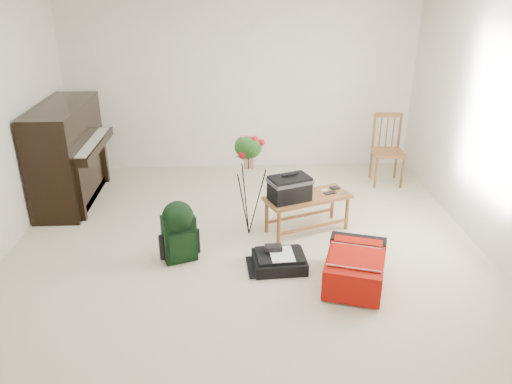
{
  "coord_description": "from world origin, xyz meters",
  "views": [
    {
      "loc": [
        -0.1,
        -4.4,
        2.71
      ],
      "look_at": [
        0.11,
        0.35,
        0.61
      ],
      "focal_mm": 35.0,
      "sensor_mm": 36.0,
      "label": 1
    }
  ],
  "objects_px": {
    "piano": "(69,156)",
    "bench": "(294,189)",
    "dining_chair": "(387,150)",
    "flower_stand": "(249,186)",
    "black_duffel": "(279,260)",
    "green_backpack": "(179,229)",
    "red_suitcase": "(353,264)"
  },
  "relations": [
    {
      "from": "dining_chair",
      "to": "piano",
      "type": "bearing_deg",
      "value": -170.87
    },
    {
      "from": "black_duffel",
      "to": "piano",
      "type": "bearing_deg",
      "value": 141.26
    },
    {
      "from": "black_duffel",
      "to": "dining_chair",
      "type": "bearing_deg",
      "value": 48.41
    },
    {
      "from": "bench",
      "to": "flower_stand",
      "type": "bearing_deg",
      "value": 163.48
    },
    {
      "from": "black_duffel",
      "to": "green_backpack",
      "type": "distance_m",
      "value": 1.06
    },
    {
      "from": "dining_chair",
      "to": "black_duffel",
      "type": "height_order",
      "value": "dining_chair"
    },
    {
      "from": "piano",
      "to": "green_backpack",
      "type": "bearing_deg",
      "value": -45.75
    },
    {
      "from": "bench",
      "to": "red_suitcase",
      "type": "distance_m",
      "value": 1.17
    },
    {
      "from": "bench",
      "to": "green_backpack",
      "type": "bearing_deg",
      "value": -176.49
    },
    {
      "from": "red_suitcase",
      "to": "flower_stand",
      "type": "height_order",
      "value": "flower_stand"
    },
    {
      "from": "piano",
      "to": "flower_stand",
      "type": "xyz_separation_m",
      "value": [
        2.23,
        -1.03,
        -0.01
      ]
    },
    {
      "from": "bench",
      "to": "black_duffel",
      "type": "distance_m",
      "value": 0.91
    },
    {
      "from": "piano",
      "to": "flower_stand",
      "type": "bearing_deg",
      "value": -24.75
    },
    {
      "from": "dining_chair",
      "to": "green_backpack",
      "type": "distance_m",
      "value": 3.32
    },
    {
      "from": "bench",
      "to": "dining_chair",
      "type": "relative_size",
      "value": 1.08
    },
    {
      "from": "piano",
      "to": "green_backpack",
      "type": "xyz_separation_m",
      "value": [
        1.51,
        -1.55,
        -0.24
      ]
    },
    {
      "from": "piano",
      "to": "bench",
      "type": "bearing_deg",
      "value": -19.88
    },
    {
      "from": "dining_chair",
      "to": "flower_stand",
      "type": "relative_size",
      "value": 0.8
    },
    {
      "from": "dining_chair",
      "to": "green_backpack",
      "type": "bearing_deg",
      "value": -140.25
    },
    {
      "from": "bench",
      "to": "black_duffel",
      "type": "xyz_separation_m",
      "value": [
        -0.22,
        -0.76,
        -0.44
      ]
    },
    {
      "from": "piano",
      "to": "black_duffel",
      "type": "height_order",
      "value": "piano"
    },
    {
      "from": "red_suitcase",
      "to": "bench",
      "type": "bearing_deg",
      "value": 132.31
    },
    {
      "from": "dining_chair",
      "to": "green_backpack",
      "type": "height_order",
      "value": "dining_chair"
    },
    {
      "from": "black_duffel",
      "to": "green_backpack",
      "type": "xyz_separation_m",
      "value": [
        -1.0,
        0.2,
        0.28
      ]
    },
    {
      "from": "red_suitcase",
      "to": "black_duffel",
      "type": "relative_size",
      "value": 1.67
    },
    {
      "from": "dining_chair",
      "to": "black_duffel",
      "type": "distance_m",
      "value": 2.77
    },
    {
      "from": "bench",
      "to": "dining_chair",
      "type": "distance_m",
      "value": 2.02
    },
    {
      "from": "dining_chair",
      "to": "flower_stand",
      "type": "height_order",
      "value": "flower_stand"
    },
    {
      "from": "bench",
      "to": "black_duffel",
      "type": "bearing_deg",
      "value": -127.25
    },
    {
      "from": "dining_chair",
      "to": "flower_stand",
      "type": "xyz_separation_m",
      "value": [
        -1.96,
        -1.44,
        0.12
      ]
    },
    {
      "from": "bench",
      "to": "piano",
      "type": "bearing_deg",
      "value": 138.82
    },
    {
      "from": "piano",
      "to": "green_backpack",
      "type": "distance_m",
      "value": 2.18
    }
  ]
}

